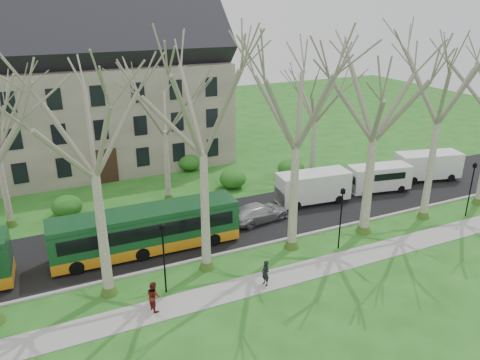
{
  "coord_description": "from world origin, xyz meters",
  "views": [
    {
      "loc": [
        -11.73,
        -23.41,
        15.68
      ],
      "look_at": [
        0.54,
        3.0,
        4.44
      ],
      "focal_mm": 35.0,
      "sensor_mm": 36.0,
      "label": 1
    }
  ],
  "objects_px": {
    "van_c": "(428,166)",
    "pedestrian_b": "(154,296)",
    "bus_follow": "(146,230)",
    "pedestrian_a": "(266,273)",
    "sedan": "(259,212)",
    "van_a": "(313,188)",
    "van_b": "(379,178)"
  },
  "relations": [
    {
      "from": "pedestrian_a",
      "to": "pedestrian_b",
      "type": "relative_size",
      "value": 0.94
    },
    {
      "from": "van_a",
      "to": "pedestrian_a",
      "type": "distance_m",
      "value": 12.82
    },
    {
      "from": "bus_follow",
      "to": "van_a",
      "type": "height_order",
      "value": "bus_follow"
    },
    {
      "from": "van_a",
      "to": "sedan",
      "type": "bearing_deg",
      "value": -161.4
    },
    {
      "from": "van_a",
      "to": "van_c",
      "type": "xyz_separation_m",
      "value": [
        12.54,
        0.02,
        -0.01
      ]
    },
    {
      "from": "pedestrian_a",
      "to": "pedestrian_b",
      "type": "height_order",
      "value": "pedestrian_b"
    },
    {
      "from": "sedan",
      "to": "bus_follow",
      "type": "bearing_deg",
      "value": 87.92
    },
    {
      "from": "sedan",
      "to": "van_a",
      "type": "distance_m",
      "value": 5.75
    },
    {
      "from": "pedestrian_a",
      "to": "pedestrian_b",
      "type": "bearing_deg",
      "value": -101.3
    },
    {
      "from": "bus_follow",
      "to": "pedestrian_a",
      "type": "xyz_separation_m",
      "value": [
        5.22,
        -6.9,
        -0.73
      ]
    },
    {
      "from": "van_b",
      "to": "pedestrian_a",
      "type": "relative_size",
      "value": 3.35
    },
    {
      "from": "van_c",
      "to": "pedestrian_b",
      "type": "xyz_separation_m",
      "value": [
        -28.17,
        -8.55,
        -0.44
      ]
    },
    {
      "from": "pedestrian_a",
      "to": "bus_follow",
      "type": "bearing_deg",
      "value": -150.13
    },
    {
      "from": "pedestrian_b",
      "to": "van_b",
      "type": "bearing_deg",
      "value": -84.91
    },
    {
      "from": "sedan",
      "to": "van_c",
      "type": "xyz_separation_m",
      "value": [
        18.12,
        1.27,
        0.59
      ]
    },
    {
      "from": "van_c",
      "to": "pedestrian_b",
      "type": "distance_m",
      "value": 29.45
    },
    {
      "from": "van_b",
      "to": "pedestrian_a",
      "type": "height_order",
      "value": "van_b"
    },
    {
      "from": "pedestrian_b",
      "to": "pedestrian_a",
      "type": "bearing_deg",
      "value": -109.31
    },
    {
      "from": "van_a",
      "to": "pedestrian_b",
      "type": "distance_m",
      "value": 17.82
    },
    {
      "from": "van_b",
      "to": "pedestrian_a",
      "type": "bearing_deg",
      "value": -140.54
    },
    {
      "from": "bus_follow",
      "to": "van_b",
      "type": "distance_m",
      "value": 20.99
    },
    {
      "from": "bus_follow",
      "to": "pedestrian_a",
      "type": "bearing_deg",
      "value": -51.67
    },
    {
      "from": "sedan",
      "to": "van_c",
      "type": "height_order",
      "value": "van_c"
    },
    {
      "from": "bus_follow",
      "to": "pedestrian_a",
      "type": "height_order",
      "value": "bus_follow"
    },
    {
      "from": "van_a",
      "to": "van_c",
      "type": "relative_size",
      "value": 1.01
    },
    {
      "from": "bus_follow",
      "to": "pedestrian_a",
      "type": "distance_m",
      "value": 8.68
    },
    {
      "from": "van_b",
      "to": "pedestrian_b",
      "type": "height_order",
      "value": "van_b"
    },
    {
      "from": "pedestrian_a",
      "to": "van_b",
      "type": "bearing_deg",
      "value": 111.75
    },
    {
      "from": "van_a",
      "to": "van_b",
      "type": "relative_size",
      "value": 1.12
    },
    {
      "from": "van_a",
      "to": "pedestrian_b",
      "type": "bearing_deg",
      "value": -145.44
    },
    {
      "from": "sedan",
      "to": "van_a",
      "type": "xyz_separation_m",
      "value": [
        5.58,
        1.25,
        0.61
      ]
    },
    {
      "from": "van_c",
      "to": "pedestrian_a",
      "type": "relative_size",
      "value": 3.7
    }
  ]
}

